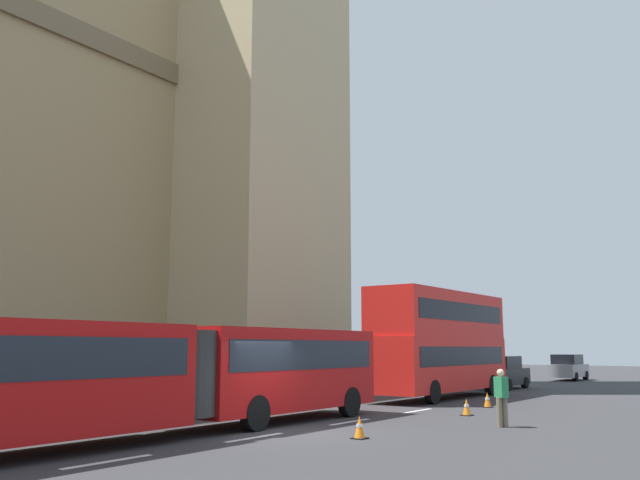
% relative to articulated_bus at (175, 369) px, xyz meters
% --- Properties ---
extents(ground_plane, '(160.00, 160.00, 0.00)m').
position_rel_articulated_bus_xyz_m(ground_plane, '(2.23, -1.99, -1.75)').
color(ground_plane, '#333335').
extents(lane_centre_marking, '(25.20, 0.16, 0.01)m').
position_rel_articulated_bus_xyz_m(lane_centre_marking, '(-1.30, -1.99, -1.74)').
color(lane_centre_marking, silver).
rests_on(lane_centre_marking, ground_plane).
extents(articulated_bus, '(16.69, 2.54, 2.90)m').
position_rel_articulated_bus_xyz_m(articulated_bus, '(0.00, 0.00, 0.00)').
color(articulated_bus, '#B20F0F').
rests_on(articulated_bus, ground_plane).
extents(double_decker_bus, '(10.20, 2.54, 4.90)m').
position_rel_articulated_bus_xyz_m(double_decker_bus, '(16.59, 0.00, 0.96)').
color(double_decker_bus, red).
rests_on(double_decker_bus, ground_plane).
extents(sedan_lead, '(4.40, 1.86, 1.85)m').
position_rel_articulated_bus_xyz_m(sedan_lead, '(25.24, 0.27, -0.83)').
color(sedan_lead, black).
rests_on(sedan_lead, ground_plane).
extents(sedan_trailing, '(4.40, 1.86, 1.85)m').
position_rel_articulated_bus_xyz_m(sedan_trailing, '(38.15, 0.08, -0.83)').
color(sedan_trailing, gray).
rests_on(sedan_trailing, ground_plane).
extents(traffic_cone_west, '(0.36, 0.36, 0.58)m').
position_rel_articulated_bus_xyz_m(traffic_cone_west, '(2.38, -4.34, -1.46)').
color(traffic_cone_west, black).
rests_on(traffic_cone_west, ground_plane).
extents(traffic_cone_middle, '(0.36, 0.36, 0.58)m').
position_rel_articulated_bus_xyz_m(traffic_cone_middle, '(9.64, -4.18, -1.46)').
color(traffic_cone_middle, black).
rests_on(traffic_cone_middle, ground_plane).
extents(traffic_cone_east, '(0.36, 0.36, 0.58)m').
position_rel_articulated_bus_xyz_m(traffic_cone_east, '(13.19, -3.55, -1.46)').
color(traffic_cone_east, black).
rests_on(traffic_cone_east, ground_plane).
extents(pedestrian_near_cones, '(0.42, 0.47, 1.69)m').
position_rel_articulated_bus_xyz_m(pedestrian_near_cones, '(7.00, -6.43, -0.83)').
color(pedestrian_near_cones, '#726651').
rests_on(pedestrian_near_cones, ground_plane).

